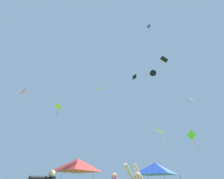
{
  "coord_description": "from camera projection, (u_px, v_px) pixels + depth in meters",
  "views": [
    {
      "loc": [
        -0.23,
        -6.05,
        1.3
      ],
      "look_at": [
        2.23,
        10.73,
        13.14
      ],
      "focal_mm": 22.19,
      "sensor_mm": 36.0,
      "label": 1
    }
  ],
  "objects": [
    {
      "name": "canopy_tent_blue",
      "position": [
        156.0,
        168.0,
        11.35
      ],
      "size": [
        2.73,
        2.73,
        2.92
      ],
      "color": "#9E9EA3",
      "rests_on": "ground"
    },
    {
      "name": "canopy_tent_red",
      "position": [
        77.0,
        165.0,
        11.7
      ],
      "size": [
        3.04,
        3.04,
        3.25
      ],
      "color": "#9E9EA3",
      "rests_on": "ground"
    },
    {
      "name": "kite_yellow_delta",
      "position": [
        101.0,
        89.0,
        43.32
      ],
      "size": [
        0.92,
        0.79,
        1.68
      ],
      "color": "yellow"
    },
    {
      "name": "kite_yellow_diamond",
      "position": [
        58.0,
        107.0,
        25.6
      ],
      "size": [
        1.42,
        1.5,
        2.47
      ],
      "color": "yellow"
    },
    {
      "name": "kite_pink_diamond",
      "position": [
        191.0,
        99.0,
        21.09
      ],
      "size": [
        0.63,
        0.72,
        0.38
      ],
      "color": "pink"
    },
    {
      "name": "kite_pink_box",
      "position": [
        24.0,
        92.0,
        21.44
      ],
      "size": [
        0.72,
        0.48,
        0.89
      ],
      "color": "pink"
    },
    {
      "name": "kite_black_box",
      "position": [
        164.0,
        60.0,
        24.04
      ],
      "size": [
        1.34,
        0.81,
        2.76
      ],
      "color": "black"
    },
    {
      "name": "kite_blue_delta",
      "position": [
        149.0,
        26.0,
        22.04
      ],
      "size": [
        0.72,
        0.73,
        1.21
      ],
      "color": "blue"
    },
    {
      "name": "kite_black_diamond",
      "position": [
        134.0,
        77.0,
        26.57
      ],
      "size": [
        1.0,
        1.11,
        0.56
      ],
      "color": "black"
    },
    {
      "name": "kite_black_delta",
      "position": [
        153.0,
        73.0,
        24.48
      ],
      "size": [
        1.29,
        1.22,
        1.1
      ],
      "color": "black"
    },
    {
      "name": "kite_white_box",
      "position": [
        160.0,
        131.0,
        23.94
      ],
      "size": [
        1.6,
        0.99,
        3.22
      ],
      "color": "white"
    },
    {
      "name": "kite_lime_diamond",
      "position": [
        192.0,
        136.0,
        23.64
      ],
      "size": [
        1.3,
        1.32,
        3.06
      ],
      "color": "#75D138"
    }
  ]
}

